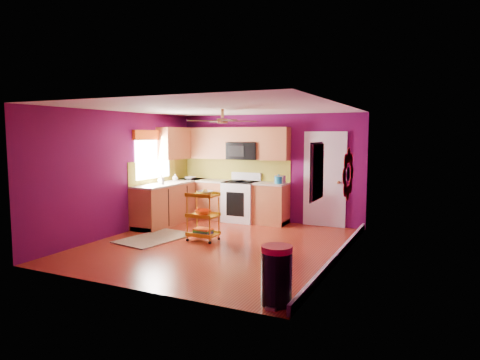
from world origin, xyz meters
The scene contains 18 objects.
ground centered at (0.00, 0.00, 0.00)m, with size 5.00×5.00×0.00m, color maroon.
room_envelope centered at (0.03, 0.00, 1.63)m, with size 4.54×5.04×2.52m.
lower_cabinets centered at (-1.35, 1.82, 0.43)m, with size 2.81×2.31×0.94m.
electric_range centered at (-0.55, 2.17, 0.48)m, with size 0.76×0.66×1.13m.
upper_cabinetry centered at (-1.24, 2.17, 1.80)m, with size 2.80×2.30×1.26m.
left_window centered at (-2.22, 1.05, 1.74)m, with size 0.08×1.35×1.08m.
panel_door centered at (1.35, 2.47, 1.02)m, with size 0.95×0.11×2.15m.
right_wall_art centered at (2.23, -0.34, 1.44)m, with size 0.04×2.74×1.04m.
ceiling_fan centered at (0.00, 0.20, 2.29)m, with size 1.01×1.01×0.26m.
shag_rug centered at (-1.34, -0.12, 0.01)m, with size 0.90×1.46×0.02m, color black.
rolling_cart centered at (-0.40, 0.15, 0.52)m, with size 0.56×0.42×1.01m.
trash_can centered at (1.96, -2.15, 0.36)m, with size 0.38×0.41×0.72m.
teal_kettle centered at (0.39, 2.15, 1.02)m, with size 0.18×0.18×0.21m.
toaster centered at (0.40, 2.20, 1.03)m, with size 0.22×0.15×0.18m, color beige.
soap_bottle_a centered at (-1.91, 0.91, 1.04)m, with size 0.09×0.09×0.20m, color #EA3F72.
soap_bottle_b centered at (-2.03, 1.63, 1.02)m, with size 0.13×0.13×0.17m, color white.
counter_dish centered at (-1.89, 2.07, 0.97)m, with size 0.26×0.26×0.06m, color white.
counter_cup centered at (-2.04, 1.05, 0.99)m, with size 0.12×0.12×0.09m, color white.
Camera 1 is at (3.70, -6.80, 2.02)m, focal length 32.00 mm.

